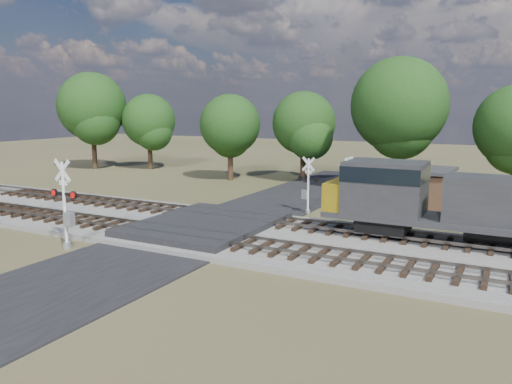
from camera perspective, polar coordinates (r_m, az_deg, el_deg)
The scene contains 10 objects.
ground at distance 28.90m, azimuth -6.27°, elevation -4.69°, with size 160.00×160.00×0.00m, color #3C4424.
ballast_bed at distance 25.34m, azimuth 13.65°, elevation -6.62°, with size 140.00×10.00×0.30m, color gray.
road at distance 28.89m, azimuth -6.27°, elevation -4.61°, with size 7.00×60.00×0.08m, color black.
crossing_panel at distance 29.22m, azimuth -5.74°, elevation -3.88°, with size 7.00×9.00×0.62m, color #262628.
track_near at distance 25.54m, azimuth -2.96°, elevation -5.61°, with size 140.00×2.60×0.33m.
track_far at distance 29.81m, azimuth 1.95°, elevation -3.37°, with size 140.00×2.60×0.33m.
crossing_signal_near at distance 26.93m, azimuth -20.87°, elevation -2.16°, with size 1.85×0.40×4.60m.
crossing_signal_far at distance 33.71m, azimuth 5.85°, elevation 0.19°, with size 1.56×0.38×3.89m.
equipment_shed at distance 36.03m, azimuth 17.95°, elevation 0.26°, with size 4.77×4.77×3.05m.
treeline at distance 44.28m, azimuth 20.84°, elevation 8.52°, with size 78.66×11.51×11.34m.
Camera 1 is at (15.72, -23.17, 7.14)m, focal length 35.00 mm.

